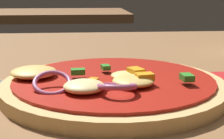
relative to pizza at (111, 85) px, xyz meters
name	(u,v)px	position (x,y,z in m)	size (l,w,h in m)	color
dining_table	(63,104)	(-0.05, 0.02, -0.03)	(1.29, 0.97, 0.04)	brown
pizza	(111,85)	(0.00, 0.00, 0.00)	(0.23, 0.23, 0.03)	tan
background_table	(53,15)	(-0.17, 1.36, -0.03)	(0.72, 0.50, 0.04)	brown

